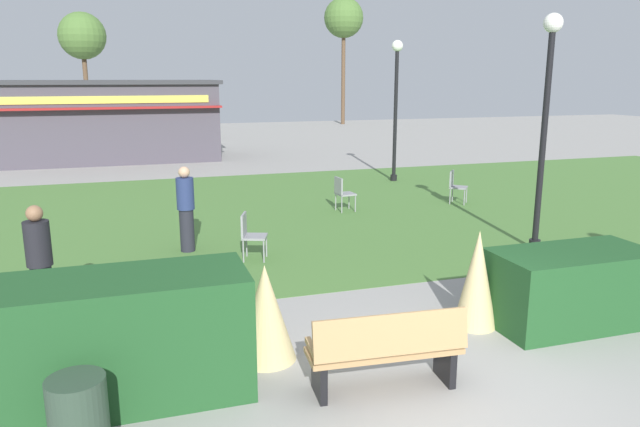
{
  "coord_description": "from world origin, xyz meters",
  "views": [
    {
      "loc": [
        -3.11,
        -4.94,
        3.36
      ],
      "look_at": [
        -0.25,
        4.0,
        1.2
      ],
      "focal_mm": 33.25,
      "sensor_mm": 36.0,
      "label": 1
    }
  ],
  "objects_px": {
    "park_bench": "(386,350)",
    "food_kiosk": "(107,121)",
    "cafe_chair_center": "(455,184)",
    "person_strolling": "(40,264)",
    "cafe_chair_east": "(250,233)",
    "parked_car_center_slot": "(176,127)",
    "cafe_chair_west": "(342,191)",
    "lamppost_far": "(396,94)",
    "tree_left_bg": "(82,37)",
    "lamppost_mid": "(546,106)",
    "tree_right_bg": "(344,19)",
    "parked_car_west_slot": "(73,130)",
    "trash_bin": "(79,419)",
    "person_standing": "(186,209)"
  },
  "relations": [
    {
      "from": "park_bench",
      "to": "food_kiosk",
      "type": "relative_size",
      "value": 0.19
    },
    {
      "from": "cafe_chair_center",
      "to": "person_strolling",
      "type": "bearing_deg",
      "value": -150.58
    },
    {
      "from": "cafe_chair_east",
      "to": "parked_car_center_slot",
      "type": "height_order",
      "value": "parked_car_center_slot"
    },
    {
      "from": "cafe_chair_west",
      "to": "cafe_chair_center",
      "type": "xyz_separation_m",
      "value": [
        3.27,
        0.01,
        0.0
      ]
    },
    {
      "from": "food_kiosk",
      "to": "cafe_chair_center",
      "type": "distance_m",
      "value": 15.14
    },
    {
      "from": "cafe_chair_center",
      "to": "person_strolling",
      "type": "height_order",
      "value": "person_strolling"
    },
    {
      "from": "lamppost_far",
      "to": "cafe_chair_west",
      "type": "relative_size",
      "value": 5.08
    },
    {
      "from": "food_kiosk",
      "to": "tree_left_bg",
      "type": "relative_size",
      "value": 1.25
    },
    {
      "from": "lamppost_mid",
      "to": "tree_right_bg",
      "type": "bearing_deg",
      "value": 76.82
    },
    {
      "from": "person_strolling",
      "to": "parked_car_west_slot",
      "type": "distance_m",
      "value": 25.69
    },
    {
      "from": "trash_bin",
      "to": "parked_car_west_slot",
      "type": "xyz_separation_m",
      "value": [
        -2.29,
        29.01,
        0.25
      ]
    },
    {
      "from": "food_kiosk",
      "to": "person_standing",
      "type": "distance_m",
      "value": 14.55
    },
    {
      "from": "lamppost_mid",
      "to": "tree_left_bg",
      "type": "xyz_separation_m",
      "value": [
        -9.92,
        30.37,
        2.94
      ]
    },
    {
      "from": "cafe_chair_west",
      "to": "person_strolling",
      "type": "height_order",
      "value": "person_strolling"
    },
    {
      "from": "tree_right_bg",
      "to": "cafe_chair_west",
      "type": "bearing_deg",
      "value": -109.92
    },
    {
      "from": "person_strolling",
      "to": "tree_left_bg",
      "type": "distance_m",
      "value": 31.78
    },
    {
      "from": "person_strolling",
      "to": "food_kiosk",
      "type": "bearing_deg",
      "value": 67.35
    },
    {
      "from": "food_kiosk",
      "to": "cafe_chair_east",
      "type": "height_order",
      "value": "food_kiosk"
    },
    {
      "from": "cafe_chair_east",
      "to": "parked_car_west_slot",
      "type": "distance_m",
      "value": 24.08
    },
    {
      "from": "lamppost_far",
      "to": "cafe_chair_west",
      "type": "xyz_separation_m",
      "value": [
        -3.21,
        -3.85,
        -2.3
      ]
    },
    {
      "from": "parked_car_west_slot",
      "to": "tree_left_bg",
      "type": "xyz_separation_m",
      "value": [
        0.54,
        5.74,
        5.12
      ]
    },
    {
      "from": "cafe_chair_west",
      "to": "trash_bin",
      "type": "bearing_deg",
      "value": -122.82
    },
    {
      "from": "food_kiosk",
      "to": "cafe_chair_center",
      "type": "bearing_deg",
      "value": -52.52
    },
    {
      "from": "park_bench",
      "to": "lamppost_mid",
      "type": "relative_size",
      "value": 0.38
    },
    {
      "from": "trash_bin",
      "to": "food_kiosk",
      "type": "bearing_deg",
      "value": 90.68
    },
    {
      "from": "person_strolling",
      "to": "person_standing",
      "type": "bearing_deg",
      "value": 32.1
    },
    {
      "from": "cafe_chair_east",
      "to": "tree_left_bg",
      "type": "xyz_separation_m",
      "value": [
        -4.37,
        29.32,
        5.24
      ]
    },
    {
      "from": "lamppost_mid",
      "to": "tree_left_bg",
      "type": "height_order",
      "value": "tree_left_bg"
    },
    {
      "from": "lamppost_mid",
      "to": "cafe_chair_center",
      "type": "height_order",
      "value": "lamppost_mid"
    },
    {
      "from": "person_strolling",
      "to": "person_standing",
      "type": "height_order",
      "value": "same"
    },
    {
      "from": "cafe_chair_east",
      "to": "tree_right_bg",
      "type": "height_order",
      "value": "tree_right_bg"
    },
    {
      "from": "park_bench",
      "to": "trash_bin",
      "type": "bearing_deg",
      "value": -175.59
    },
    {
      "from": "lamppost_far",
      "to": "parked_car_west_slot",
      "type": "height_order",
      "value": "lamppost_far"
    },
    {
      "from": "trash_bin",
      "to": "food_kiosk",
      "type": "distance_m",
      "value": 20.83
    },
    {
      "from": "parked_car_west_slot",
      "to": "tree_right_bg",
      "type": "distance_m",
      "value": 20.53
    },
    {
      "from": "park_bench",
      "to": "tree_right_bg",
      "type": "height_order",
      "value": "tree_right_bg"
    },
    {
      "from": "park_bench",
      "to": "parked_car_center_slot",
      "type": "height_order",
      "value": "parked_car_center_slot"
    },
    {
      "from": "park_bench",
      "to": "lamppost_far",
      "type": "xyz_separation_m",
      "value": [
        5.79,
        12.41,
        2.34
      ]
    },
    {
      "from": "parked_car_center_slot",
      "to": "food_kiosk",
      "type": "bearing_deg",
      "value": -112.1
    },
    {
      "from": "food_kiosk",
      "to": "tree_left_bg",
      "type": "distance_m",
      "value": 14.64
    },
    {
      "from": "person_standing",
      "to": "parked_car_center_slot",
      "type": "bearing_deg",
      "value": 45.96
    },
    {
      "from": "cafe_chair_west",
      "to": "cafe_chair_center",
      "type": "bearing_deg",
      "value": 0.16
    },
    {
      "from": "lamppost_mid",
      "to": "cafe_chair_east",
      "type": "height_order",
      "value": "lamppost_mid"
    },
    {
      "from": "park_bench",
      "to": "food_kiosk",
      "type": "bearing_deg",
      "value": 99.22
    },
    {
      "from": "food_kiosk",
      "to": "cafe_chair_west",
      "type": "bearing_deg",
      "value": -63.74
    },
    {
      "from": "person_standing",
      "to": "lamppost_mid",
      "type": "bearing_deg",
      "value": -56.83
    },
    {
      "from": "cafe_chair_east",
      "to": "trash_bin",
      "type": "bearing_deg",
      "value": -115.73
    },
    {
      "from": "parked_car_center_slot",
      "to": "tree_right_bg",
      "type": "relative_size",
      "value": 0.47
    },
    {
      "from": "lamppost_mid",
      "to": "cafe_chair_west",
      "type": "relative_size",
      "value": 5.08
    },
    {
      "from": "park_bench",
      "to": "tree_left_bg",
      "type": "xyz_separation_m",
      "value": [
        -4.84,
        34.52,
        5.28
      ]
    }
  ]
}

